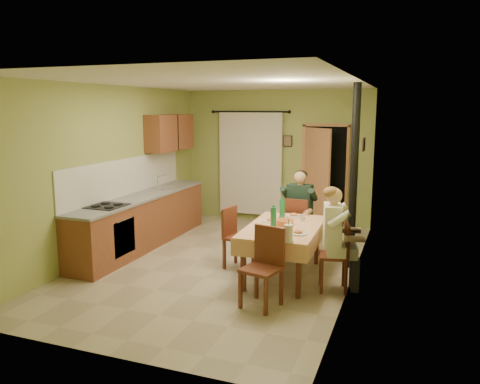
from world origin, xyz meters
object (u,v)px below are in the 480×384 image
at_px(chair_near, 262,284).
at_px(chair_right, 334,270).
at_px(dining_table, 283,251).
at_px(man_far, 299,203).
at_px(chair_far, 298,237).
at_px(stove_flue, 353,201).
at_px(man_right, 335,227).
at_px(chair_left, 238,250).

relative_size(chair_near, chair_right, 1.06).
height_order(dining_table, man_far, man_far).
bearing_deg(man_far, chair_near, -83.80).
height_order(chair_far, man_far, man_far).
bearing_deg(stove_flue, chair_right, -94.13).
bearing_deg(stove_flue, man_far, 160.91).
relative_size(chair_right, man_right, 0.67).
height_order(dining_table, chair_far, chair_far).
distance_m(chair_near, chair_right, 1.13).
xyz_separation_m(chair_right, chair_left, (-1.53, 0.40, 0.00)).
height_order(chair_left, man_far, man_far).
bearing_deg(chair_right, chair_left, 62.13).
distance_m(dining_table, chair_right, 0.83).
bearing_deg(dining_table, chair_near, -90.37).
distance_m(chair_far, chair_left, 1.22).
distance_m(chair_right, man_right, 0.59).
bearing_deg(chair_right, chair_near, 124.52).
height_order(chair_left, man_right, man_right).
bearing_deg(dining_table, man_right, -21.09).
bearing_deg(chair_left, chair_right, 87.50).
xyz_separation_m(man_far, man_right, (0.81, -1.41, 0.00)).
relative_size(dining_table, man_right, 1.24).
distance_m(man_far, stove_flue, 0.96).
relative_size(chair_far, stove_flue, 0.35).
height_order(chair_near, man_right, man_right).
bearing_deg(man_right, chair_far, 16.71).
bearing_deg(chair_far, chair_left, -120.67).
bearing_deg(chair_far, man_far, 90.00).
bearing_deg(dining_table, chair_far, 90.54).
bearing_deg(man_far, chair_right, -55.29).
bearing_deg(chair_right, man_right, 90.00).
xyz_separation_m(dining_table, chair_left, (-0.75, 0.13, -0.09)).
xyz_separation_m(chair_near, stove_flue, (0.83, 1.93, 0.73)).
bearing_deg(chair_right, man_far, 16.84).
relative_size(chair_far, man_far, 0.70).
height_order(chair_left, stove_flue, stove_flue).
bearing_deg(man_right, chair_right, -90.00).
relative_size(dining_table, chair_left, 1.84).
bearing_deg(chair_near, chair_right, -117.61).
bearing_deg(chair_near, dining_table, -74.21).
distance_m(chair_near, man_right, 1.26).
bearing_deg(man_right, chair_near, 124.88).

